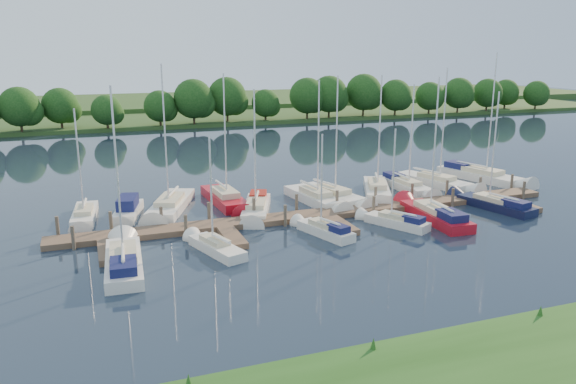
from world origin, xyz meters
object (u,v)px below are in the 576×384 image
object	(u,v)px
sailboat_n_5	(316,200)
sailboat_s_2	(324,231)
dock	(327,216)
motorboat	(128,212)
sailboat_n_0	(84,217)

from	to	relation	value
sailboat_n_5	sailboat_s_2	bearing A→B (deg)	62.93
sailboat_n_5	dock	bearing A→B (deg)	69.88
dock	sailboat_s_2	xyz separation A→B (m)	(-1.73, -3.38, 0.12)
motorboat	sailboat_n_0	bearing A→B (deg)	8.33
motorboat	dock	bearing A→B (deg)	171.57
sailboat_n_0	motorboat	xyz separation A→B (m)	(3.15, -0.29, 0.12)
sailboat_n_0	sailboat_n_5	bearing A→B (deg)	-179.65
sailboat_n_0	sailboat_n_5	distance (m)	18.29
sailboat_s_2	sailboat_n_0	bearing A→B (deg)	131.25
dock	sailboat_n_5	distance (m)	4.56
dock	sailboat_n_5	bearing A→B (deg)	78.16
sailboat_n_0	dock	bearing A→B (deg)	166.04
sailboat_s_2	sailboat_n_5	bearing A→B (deg)	53.62
dock	motorboat	bearing A→B (deg)	157.92
sailboat_n_5	sailboat_s_2	world-z (taller)	sailboat_n_5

